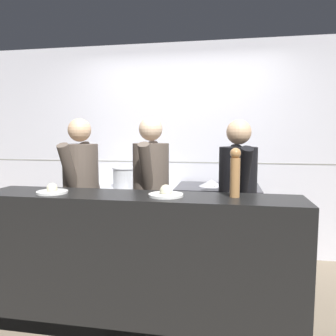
{
  "coord_description": "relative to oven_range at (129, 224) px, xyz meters",
  "views": [
    {
      "loc": [
        0.57,
        -2.52,
        1.5
      ],
      "look_at": [
        -0.02,
        0.76,
        1.15
      ],
      "focal_mm": 35.0,
      "sensor_mm": 36.0,
      "label": 1
    }
  ],
  "objects": [
    {
      "name": "stock_pot",
      "position": [
        -0.04,
        0.04,
        0.56
      ],
      "size": [
        0.34,
        0.34,
        0.24
      ],
      "color": "#B7BABF",
      "rests_on": "oven_range"
    },
    {
      "name": "chef_sous",
      "position": [
        0.43,
        -0.7,
        0.49
      ],
      "size": [
        0.35,
        0.72,
        1.65
      ],
      "rotation": [
        0.0,
        0.0,
        0.04
      ],
      "color": "black",
      "rests_on": "ground_plane"
    },
    {
      "name": "chefs_knife",
      "position": [
        1.05,
        -0.11,
        0.49
      ],
      "size": [
        0.39,
        0.11,
        0.02
      ],
      "color": "#B7BABF",
      "rests_on": "prep_counter"
    },
    {
      "name": "prep_counter",
      "position": [
        1.03,
        -0.0,
        0.02
      ],
      "size": [
        0.92,
        0.65,
        0.92
      ],
      "color": "#38383D",
      "rests_on": "ground_plane"
    },
    {
      "name": "plated_dish_appetiser",
      "position": [
        0.69,
        -1.33,
        0.63
      ],
      "size": [
        0.26,
        0.26,
        0.09
      ],
      "color": "white",
      "rests_on": "pass_counter"
    },
    {
      "name": "pepper_mill",
      "position": [
        1.19,
        -1.28,
        0.8
      ],
      "size": [
        0.08,
        0.08,
        0.36
      ],
      "color": "#AD7A47",
      "rests_on": "pass_counter"
    },
    {
      "name": "mixing_bowl_steel",
      "position": [
        0.96,
        -0.01,
        0.52
      ],
      "size": [
        0.27,
        0.27,
        0.07
      ],
      "color": "#B7BABF",
      "rests_on": "prep_counter"
    },
    {
      "name": "oven_range",
      "position": [
        0.0,
        0.0,
        0.0
      ],
      "size": [
        1.09,
        0.71,
        0.87
      ],
      "color": "#232326",
      "rests_on": "ground_plane"
    },
    {
      "name": "ground_plane",
      "position": [
        0.56,
        -1.12,
        -0.43
      ],
      "size": [
        14.0,
        14.0,
        0.0
      ],
      "primitive_type": "plane",
      "color": "#7F705B"
    },
    {
      "name": "chef_head_cook",
      "position": [
        -0.24,
        -0.76,
        0.48
      ],
      "size": [
        0.35,
        0.72,
        1.64
      ],
      "rotation": [
        0.0,
        0.0,
        -0.05
      ],
      "color": "black",
      "rests_on": "ground_plane"
    },
    {
      "name": "wall_back_tiled",
      "position": [
        0.56,
        0.4,
        0.87
      ],
      "size": [
        8.0,
        0.06,
        2.6
      ],
      "color": "silver",
      "rests_on": "ground_plane"
    },
    {
      "name": "plated_dish_main",
      "position": [
        -0.19,
        -1.37,
        0.63
      ],
      "size": [
        0.23,
        0.23,
        0.08
      ],
      "color": "white",
      "rests_on": "pass_counter"
    },
    {
      "name": "pass_counter",
      "position": [
        0.48,
        -1.32,
        0.08
      ],
      "size": [
        2.43,
        0.45,
        1.05
      ],
      "color": "black",
      "rests_on": "ground_plane"
    },
    {
      "name": "chef_line",
      "position": [
        1.22,
        -0.75,
        0.47
      ],
      "size": [
        0.39,
        0.71,
        1.62
      ],
      "rotation": [
        0.0,
        0.0,
        0.2
      ],
      "color": "black",
      "rests_on": "ground_plane"
    }
  ]
}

